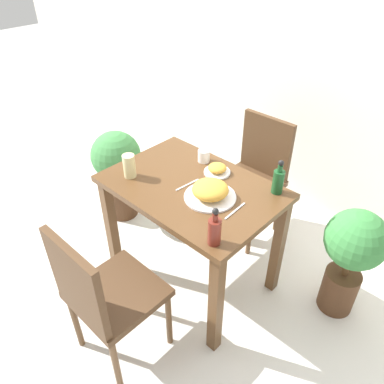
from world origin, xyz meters
The scene contains 15 objects.
ground_plane centered at (0.00, 0.00, 0.00)m, with size 16.00×16.00×0.00m, color silver.
wall_back centered at (0.00, 1.26, 1.30)m, with size 8.00×0.05×2.60m.
dining_table centered at (0.00, 0.00, 0.63)m, with size 1.00×0.69×0.76m.
chair_near centered at (0.07, -0.71, 0.51)m, with size 0.42×0.42×0.90m.
chair_far centered at (-0.03, 0.70, 0.51)m, with size 0.42×0.42×0.90m.
food_plate centered at (0.15, -0.02, 0.81)m, with size 0.28×0.28×0.10m.
side_plate centered at (0.02, 0.19, 0.79)m, with size 0.16×0.16×0.06m.
drink_cup centered at (-0.13, 0.24, 0.80)m, with size 0.07×0.07×0.08m.
juice_glass centered at (-0.33, -0.18, 0.83)m, with size 0.07×0.07×0.14m.
sauce_bottle centered at (0.39, 0.27, 0.84)m, with size 0.06×0.06×0.20m.
condiment_bottle centered at (0.40, -0.27, 0.84)m, with size 0.06×0.06×0.20m.
fork_utensil centered at (-0.02, -0.02, 0.76)m, with size 0.02×0.17×0.00m.
spoon_utensil centered at (0.33, -0.02, 0.76)m, with size 0.02×0.17×0.00m.
potted_plant_left centered at (-0.89, 0.11, 0.46)m, with size 0.38×0.38×0.74m.
potted_plant_right centered at (0.82, 0.44, 0.46)m, with size 0.35×0.35×0.74m.
Camera 1 is at (1.20, -1.27, 1.98)m, focal length 35.00 mm.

